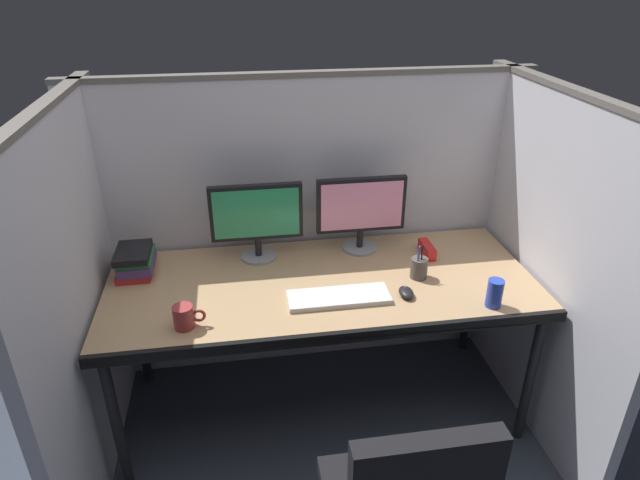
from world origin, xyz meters
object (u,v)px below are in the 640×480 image
monitor_right (361,209)px  keyboard_main (339,297)px  pen_cup (419,268)px  computer_mouse (406,292)px  book_stack (135,261)px  soda_can (495,293)px  coffee_mug (184,317)px  red_stapler (427,249)px  monitor_left (257,217)px  desk (322,292)px

monitor_right → keyboard_main: (-0.19, -0.43, -0.20)m
monitor_right → pen_cup: bearing=-56.6°
monitor_right → computer_mouse: bearing=-77.2°
pen_cup → book_stack: pen_cup is taller
keyboard_main → soda_can: (0.62, -0.15, 0.05)m
pen_cup → soda_can: bearing=-49.2°
keyboard_main → computer_mouse: computer_mouse is taller
pen_cup → keyboard_main: bearing=-162.4°
keyboard_main → soda_can: bearing=-13.2°
computer_mouse → monitor_right: bearing=102.8°
book_stack → coffee_mug: bearing=-61.9°
keyboard_main → computer_mouse: 0.29m
red_stapler → book_stack: bearing=178.5°
keyboard_main → coffee_mug: bearing=-171.1°
monitor_left → book_stack: size_ratio=1.95×
monitor_left → coffee_mug: bearing=-121.4°
desk → soda_can: soda_can is taller
keyboard_main → pen_cup: 0.41m
monitor_left → computer_mouse: monitor_left is taller
computer_mouse → keyboard_main: bearing=176.4°
monitor_left → pen_cup: (0.70, -0.30, -0.17)m
monitor_left → pen_cup: monitor_left is taller
keyboard_main → book_stack: size_ratio=1.95×
desk → monitor_left: 0.46m
pen_cup → book_stack: size_ratio=0.75×
red_stapler → book_stack: (-1.37, 0.04, 0.03)m
desk → pen_cup: (0.44, -0.02, 0.10)m
book_stack → red_stapler: bearing=-1.5°
computer_mouse → red_stapler: bearing=58.6°
monitor_right → coffee_mug: monitor_right is taller
keyboard_main → book_stack: (-0.87, 0.36, 0.05)m
red_stapler → book_stack: size_ratio=0.68×
monitor_left → coffee_mug: (-0.32, -0.52, -0.17)m
pen_cup → soda_can: 0.36m
desk → pen_cup: size_ratio=11.50×
computer_mouse → book_stack: size_ratio=0.44×
keyboard_main → pen_cup: bearing=17.6°
monitor_right → desk: bearing=-129.6°
desk → computer_mouse: (0.34, -0.17, 0.07)m
keyboard_main → computer_mouse: bearing=-3.6°
desk → pen_cup: 0.45m
monitor_right → coffee_mug: bearing=-147.1°
book_stack → monitor_left: bearing=6.1°
red_stapler → coffee_mug: bearing=-159.5°
red_stapler → desk: bearing=-162.1°
pen_cup → book_stack: 1.28m
keyboard_main → book_stack: bearing=157.6°
monitor_left → soda_can: monitor_left is taller
red_stapler → soda_can: soda_can is taller
red_stapler → book_stack: book_stack is taller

